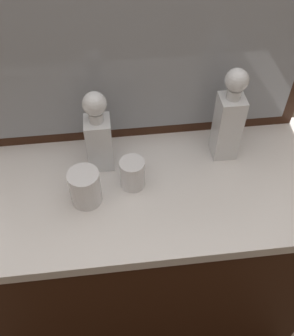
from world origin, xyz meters
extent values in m
plane|color=#2D2319|center=(0.00, 0.00, 0.00)|extent=(6.00, 6.00, 0.00)
cube|color=#381E11|center=(0.00, 0.00, 0.44)|extent=(1.15, 0.48, 0.89)
cube|color=white|center=(0.00, 0.00, 0.91)|extent=(1.18, 0.49, 0.04)
cube|color=#381E11|center=(0.00, 0.23, 1.22)|extent=(1.04, 0.03, 0.60)
cube|color=gray|center=(0.00, 0.22, 1.22)|extent=(0.96, 0.01, 0.52)
cube|color=white|center=(0.25, 0.11, 1.03)|extent=(0.07, 0.07, 0.22)
cube|color=#9E5619|center=(0.25, 0.11, 1.00)|extent=(0.06, 0.06, 0.15)
cylinder|color=white|center=(0.25, 0.11, 1.16)|extent=(0.04, 0.04, 0.03)
sphere|color=white|center=(0.25, 0.11, 1.20)|extent=(0.07, 0.07, 0.07)
cube|color=white|center=(-0.13, 0.11, 1.01)|extent=(0.07, 0.07, 0.17)
cube|color=#9E5619|center=(-0.13, 0.11, 0.99)|extent=(0.06, 0.06, 0.12)
cylinder|color=white|center=(-0.13, 0.11, 1.11)|extent=(0.04, 0.04, 0.03)
sphere|color=white|center=(-0.13, 0.11, 1.16)|extent=(0.07, 0.07, 0.07)
cylinder|color=white|center=(-0.04, 0.01, 0.97)|extent=(0.07, 0.07, 0.09)
cylinder|color=silver|center=(-0.04, 0.01, 0.93)|extent=(0.07, 0.07, 0.01)
cylinder|color=white|center=(-0.18, -0.03, 0.98)|extent=(0.09, 0.09, 0.11)
cylinder|color=silver|center=(-0.18, -0.03, 0.93)|extent=(0.08, 0.08, 0.01)
camera|label=1|loc=(-0.08, -0.72, 1.82)|focal=41.83mm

